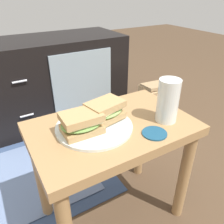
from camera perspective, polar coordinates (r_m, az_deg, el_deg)
The scene contains 10 objects.
ground_plane at distance 1.10m, azimuth 0.09°, elevation -23.87°, with size 8.00×8.00×0.00m, color #4C3826.
side_table at distance 0.83m, azimuth 0.10°, elevation -8.46°, with size 0.56×0.36×0.46m.
tv_cabinet at distance 1.67m, azimuth -14.17°, elevation 7.98°, with size 0.96×0.46×0.58m.
area_rug at distance 1.30m, azimuth -25.58°, elevation -16.47°, with size 1.04×0.67×0.01m.
plate at distance 0.76m, azimuth -4.52°, elevation -3.72°, with size 0.26×0.26×0.01m, color silver.
sandwich_front at distance 0.71m, azimuth -7.76°, elevation -2.67°, with size 0.14×0.10×0.07m.
sandwich_back at distance 0.76m, azimuth -1.73°, elevation 0.34°, with size 0.15×0.12×0.07m.
beer_glass at distance 0.79m, azimuth 13.91°, elevation 2.56°, with size 0.07×0.07×0.15m.
coaster at distance 0.74m, azimuth 10.67°, elevation -5.30°, with size 0.08×0.08×0.01m, color navy.
paper_bag at distance 1.56m, azimuth 11.14°, elevation 1.47°, with size 0.23×0.17×0.33m.
Camera 1 is at (-0.33, -0.56, 0.88)m, focal length 36.21 mm.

